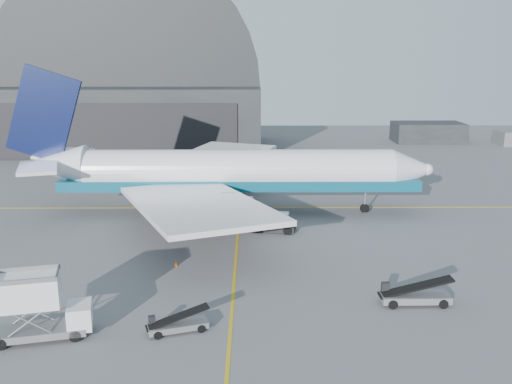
{
  "coord_description": "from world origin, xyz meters",
  "views": [
    {
      "loc": [
        1.44,
        -45.49,
        17.82
      ],
      "look_at": [
        1.85,
        9.35,
        4.5
      ],
      "focal_mm": 40.0,
      "sensor_mm": 36.0,
      "label": 1
    }
  ],
  "objects_px": {
    "belt_loader_b": "(414,296)",
    "belt_loader_a": "(177,324)",
    "airliner": "(222,172)",
    "pushback_tug": "(276,224)",
    "catering_truck": "(37,307)"
  },
  "relations": [
    {
      "from": "airliner",
      "to": "belt_loader_a",
      "type": "bearing_deg",
      "value": -93.11
    },
    {
      "from": "belt_loader_a",
      "to": "catering_truck",
      "type": "bearing_deg",
      "value": 167.37
    },
    {
      "from": "pushback_tug",
      "to": "belt_loader_b",
      "type": "distance_m",
      "value": 20.08
    },
    {
      "from": "catering_truck",
      "to": "pushback_tug",
      "type": "distance_m",
      "value": 27.98
    },
    {
      "from": "airliner",
      "to": "belt_loader_a",
      "type": "distance_m",
      "value": 29.39
    },
    {
      "from": "pushback_tug",
      "to": "catering_truck",
      "type": "bearing_deg",
      "value": -114.98
    },
    {
      "from": "airliner",
      "to": "catering_truck",
      "type": "bearing_deg",
      "value": -109.06
    },
    {
      "from": "catering_truck",
      "to": "belt_loader_b",
      "type": "distance_m",
      "value": 26.07
    },
    {
      "from": "pushback_tug",
      "to": "belt_loader_a",
      "type": "xyz_separation_m",
      "value": [
        -7.47,
        -21.93,
        -0.22
      ]
    },
    {
      "from": "belt_loader_b",
      "to": "belt_loader_a",
      "type": "bearing_deg",
      "value": -167.02
    },
    {
      "from": "belt_loader_b",
      "to": "pushback_tug",
      "type": "bearing_deg",
      "value": 116.79
    },
    {
      "from": "pushback_tug",
      "to": "airliner",
      "type": "bearing_deg",
      "value": 140.13
    },
    {
      "from": "catering_truck",
      "to": "pushback_tug",
      "type": "xyz_separation_m",
      "value": [
        16.21,
        22.77,
        -1.42
      ]
    },
    {
      "from": "airliner",
      "to": "belt_loader_b",
      "type": "height_order",
      "value": "airliner"
    },
    {
      "from": "airliner",
      "to": "belt_loader_a",
      "type": "relative_size",
      "value": 11.31
    }
  ]
}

